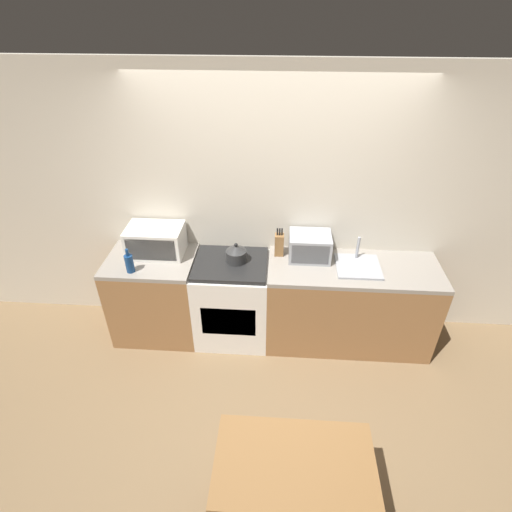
{
  "coord_description": "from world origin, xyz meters",
  "views": [
    {
      "loc": [
        0.07,
        -2.17,
        3.03
      ],
      "look_at": [
        -0.13,
        0.76,
        1.05
      ],
      "focal_mm": 28.0,
      "sensor_mm": 36.0,
      "label": 1
    }
  ],
  "objects": [
    {
      "name": "knife_block",
      "position": [
        0.07,
        1.03,
        1.01
      ],
      "size": [
        0.09,
        0.09,
        0.29
      ],
      "color": "brown",
      "rests_on": "counter_right_run"
    },
    {
      "name": "wall_back",
      "position": [
        0.0,
        1.2,
        1.3
      ],
      "size": [
        10.0,
        0.06,
        2.6
      ],
      "color": "beige",
      "rests_on": "ground_plane"
    },
    {
      "name": "dining_table",
      "position": [
        0.21,
        -0.92,
        0.64
      ],
      "size": [
        0.94,
        0.57,
        0.76
      ],
      "color": "brown",
      "rests_on": "ground_plane"
    },
    {
      "name": "counter_right_run",
      "position": [
        0.77,
        0.86,
        0.45
      ],
      "size": [
        1.59,
        0.62,
        0.9
      ],
      "color": "olive",
      "rests_on": "ground_plane"
    },
    {
      "name": "sink_basin",
      "position": [
        0.8,
        0.87,
        0.92
      ],
      "size": [
        0.4,
        0.39,
        0.24
      ],
      "color": "#999BA0",
      "rests_on": "counter_right_run"
    },
    {
      "name": "bottle",
      "position": [
        -1.26,
        0.66,
        0.99
      ],
      "size": [
        0.08,
        0.08,
        0.24
      ],
      "color": "navy",
      "rests_on": "counter_left_run"
    },
    {
      "name": "kettle",
      "position": [
        -0.33,
        0.89,
        0.98
      ],
      "size": [
        0.19,
        0.19,
        0.2
      ],
      "color": "#2D2D2D",
      "rests_on": "stove_range"
    },
    {
      "name": "counter_left_run",
      "position": [
        -1.15,
        0.86,
        0.45
      ],
      "size": [
        0.83,
        0.62,
        0.9
      ],
      "color": "olive",
      "rests_on": "ground_plane"
    },
    {
      "name": "stove_range",
      "position": [
        -0.38,
        0.86,
        0.45
      ],
      "size": [
        0.71,
        0.62,
        0.9
      ],
      "color": "silver",
      "rests_on": "ground_plane"
    },
    {
      "name": "ground_plane",
      "position": [
        0.0,
        0.0,
        0.0
      ],
      "size": [
        16.0,
        16.0,
        0.0
      ],
      "primitive_type": "plane",
      "color": "brown"
    },
    {
      "name": "microwave",
      "position": [
        -1.1,
        0.98,
        1.04
      ],
      "size": [
        0.52,
        0.35,
        0.28
      ],
      "color": "silver",
      "rests_on": "counter_left_run"
    },
    {
      "name": "toaster_oven",
      "position": [
        0.36,
        1.0,
        1.02
      ],
      "size": [
        0.39,
        0.3,
        0.24
      ],
      "color": "#999BA0",
      "rests_on": "counter_right_run"
    }
  ]
}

